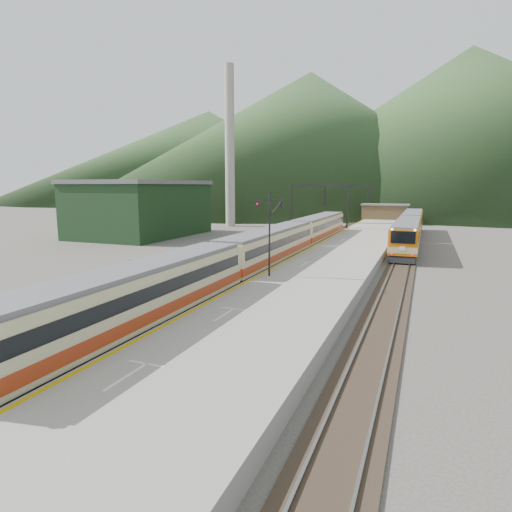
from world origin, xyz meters
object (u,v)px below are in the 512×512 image
at_px(second_train, 410,229).
at_px(signal_mast, 270,225).
at_px(main_train, 270,248).
at_px(worker, 86,293).

relative_size(second_train, signal_mast, 6.01).
distance_m(main_train, worker, 17.81).
bearing_deg(worker, second_train, -97.24).
height_order(second_train, worker, second_train).
relative_size(second_train, worker, 20.76).
distance_m(main_train, signal_mast, 8.39).
bearing_deg(main_train, worker, -112.05).
distance_m(second_train, signal_mast, 33.82).
relative_size(signal_mast, worker, 3.45).
bearing_deg(signal_mast, main_train, 109.51).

